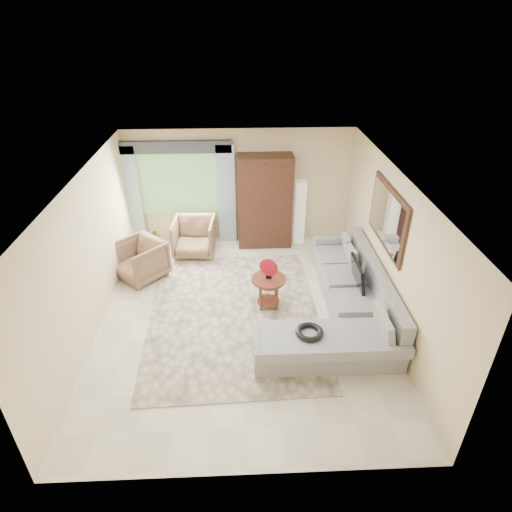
{
  "coord_description": "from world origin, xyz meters",
  "views": [
    {
      "loc": [
        -0.03,
        -6.06,
        4.85
      ],
      "look_at": [
        0.25,
        0.35,
        1.05
      ],
      "focal_mm": 30.0,
      "sensor_mm": 36.0,
      "label": 1
    }
  ],
  "objects_px": {
    "coffee_table": "(268,292)",
    "armoire": "(265,202)",
    "sectional_sofa": "(345,307)",
    "tv_screen": "(358,274)",
    "floor_lamp": "(299,212)",
    "armchair_left": "(140,260)",
    "potted_plant": "(153,240)",
    "armchair_right": "(194,237)"
  },
  "relations": [
    {
      "from": "sectional_sofa",
      "to": "armchair_right",
      "type": "xyz_separation_m",
      "value": [
        -2.81,
        2.49,
        0.13
      ]
    },
    {
      "from": "coffee_table",
      "to": "armoire",
      "type": "distance_m",
      "value": 2.54
    },
    {
      "from": "armoire",
      "to": "tv_screen",
      "type": "bearing_deg",
      "value": -59.19
    },
    {
      "from": "armchair_right",
      "to": "armoire",
      "type": "distance_m",
      "value": 1.75
    },
    {
      "from": "potted_plant",
      "to": "armchair_left",
      "type": "bearing_deg",
      "value": -93.25
    },
    {
      "from": "armoire",
      "to": "floor_lamp",
      "type": "distance_m",
      "value": 0.86
    },
    {
      "from": "potted_plant",
      "to": "armoire",
      "type": "bearing_deg",
      "value": 5.09
    },
    {
      "from": "armchair_left",
      "to": "armoire",
      "type": "relative_size",
      "value": 0.42
    },
    {
      "from": "coffee_table",
      "to": "floor_lamp",
      "type": "xyz_separation_m",
      "value": [
        0.88,
        2.5,
        0.42
      ]
    },
    {
      "from": "coffee_table",
      "to": "armoire",
      "type": "xyz_separation_m",
      "value": [
        0.08,
        2.44,
        0.72
      ]
    },
    {
      "from": "potted_plant",
      "to": "floor_lamp",
      "type": "height_order",
      "value": "floor_lamp"
    },
    {
      "from": "armchair_left",
      "to": "floor_lamp",
      "type": "relative_size",
      "value": 0.59
    },
    {
      "from": "sectional_sofa",
      "to": "armchair_left",
      "type": "relative_size",
      "value": 3.9
    },
    {
      "from": "tv_screen",
      "to": "armoire",
      "type": "relative_size",
      "value": 0.35
    },
    {
      "from": "armchair_right",
      "to": "floor_lamp",
      "type": "height_order",
      "value": "floor_lamp"
    },
    {
      "from": "potted_plant",
      "to": "coffee_table",
      "type": "bearing_deg",
      "value": -42.06
    },
    {
      "from": "tv_screen",
      "to": "potted_plant",
      "type": "relative_size",
      "value": 1.37
    },
    {
      "from": "armchair_left",
      "to": "armchair_right",
      "type": "xyz_separation_m",
      "value": [
        1.01,
        0.93,
        0.01
      ]
    },
    {
      "from": "tv_screen",
      "to": "floor_lamp",
      "type": "bearing_deg",
      "value": 105.21
    },
    {
      "from": "floor_lamp",
      "to": "armchair_right",
      "type": "bearing_deg",
      "value": -168.95
    },
    {
      "from": "armchair_left",
      "to": "armoire",
      "type": "xyz_separation_m",
      "value": [
        2.59,
        1.33,
        0.65
      ]
    },
    {
      "from": "coffee_table",
      "to": "potted_plant",
      "type": "bearing_deg",
      "value": 137.94
    },
    {
      "from": "tv_screen",
      "to": "armoire",
      "type": "distance_m",
      "value": 2.95
    },
    {
      "from": "tv_screen",
      "to": "armchair_right",
      "type": "height_order",
      "value": "tv_screen"
    },
    {
      "from": "floor_lamp",
      "to": "coffee_table",
      "type": "bearing_deg",
      "value": -109.34
    },
    {
      "from": "armoire",
      "to": "armchair_left",
      "type": "bearing_deg",
      "value": -152.82
    },
    {
      "from": "armchair_right",
      "to": "armoire",
      "type": "height_order",
      "value": "armoire"
    },
    {
      "from": "coffee_table",
      "to": "potted_plant",
      "type": "relative_size",
      "value": 1.15
    },
    {
      "from": "armoire",
      "to": "armchair_right",
      "type": "bearing_deg",
      "value": -165.64
    },
    {
      "from": "sectional_sofa",
      "to": "coffee_table",
      "type": "xyz_separation_m",
      "value": [
        -1.31,
        0.46,
        0.04
      ]
    },
    {
      "from": "sectional_sofa",
      "to": "armchair_left",
      "type": "height_order",
      "value": "sectional_sofa"
    },
    {
      "from": "coffee_table",
      "to": "armchair_left",
      "type": "distance_m",
      "value": 2.75
    },
    {
      "from": "sectional_sofa",
      "to": "armoire",
      "type": "distance_m",
      "value": 3.24
    },
    {
      "from": "sectional_sofa",
      "to": "armchair_right",
      "type": "bearing_deg",
      "value": 138.48
    },
    {
      "from": "armchair_right",
      "to": "floor_lamp",
      "type": "bearing_deg",
      "value": 15.05
    },
    {
      "from": "sectional_sofa",
      "to": "coffee_table",
      "type": "distance_m",
      "value": 1.39
    },
    {
      "from": "sectional_sofa",
      "to": "armoire",
      "type": "height_order",
      "value": "armoire"
    },
    {
      "from": "sectional_sofa",
      "to": "potted_plant",
      "type": "height_order",
      "value": "sectional_sofa"
    },
    {
      "from": "armchair_left",
      "to": "floor_lamp",
      "type": "distance_m",
      "value": 3.68
    },
    {
      "from": "sectional_sofa",
      "to": "tv_screen",
      "type": "xyz_separation_m",
      "value": [
        0.27,
        0.38,
        0.44
      ]
    },
    {
      "from": "coffee_table",
      "to": "armoire",
      "type": "height_order",
      "value": "armoire"
    },
    {
      "from": "armchair_left",
      "to": "potted_plant",
      "type": "bearing_deg",
      "value": 130.06
    }
  ]
}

